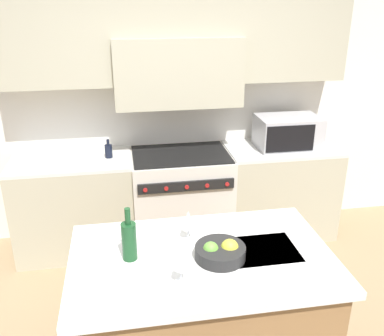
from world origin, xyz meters
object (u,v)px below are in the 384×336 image
at_px(wine_glass_far, 188,220).
at_px(oil_bottle_on_counter, 109,151).
at_px(wine_glass_near, 181,261).
at_px(wine_bottle, 129,240).
at_px(fruit_bowl, 221,251).
at_px(range_stove, 181,198).
at_px(microwave, 288,132).

bearing_deg(wine_glass_far, oil_bottle_on_counter, 107.69).
xyz_separation_m(wine_glass_near, oil_bottle_on_counter, (-0.38, 1.91, -0.07)).
height_order(wine_glass_near, oil_bottle_on_counter, wine_glass_near).
height_order(wine_bottle, fruit_bowl, wine_bottle).
xyz_separation_m(wine_glass_far, oil_bottle_on_counter, (-0.48, 1.51, -0.07)).
relative_size(range_stove, microwave, 1.58).
bearing_deg(wine_glass_far, range_stove, 83.41).
xyz_separation_m(range_stove, oil_bottle_on_counter, (-0.65, 0.02, 0.52)).
bearing_deg(wine_glass_far, microwave, 51.25).
bearing_deg(wine_glass_far, wine_bottle, -158.05).
xyz_separation_m(microwave, fruit_bowl, (-1.06, -1.73, -0.10)).
relative_size(wine_bottle, wine_glass_far, 1.64).
xyz_separation_m(wine_glass_near, fruit_bowl, (0.25, 0.18, -0.09)).
xyz_separation_m(wine_glass_near, wine_glass_far, (0.10, 0.40, 0.00)).
bearing_deg(microwave, wine_glass_near, -124.55).
bearing_deg(range_stove, microwave, 1.03).
distance_m(fruit_bowl, oil_bottle_on_counter, 1.84).
bearing_deg(wine_bottle, range_stove, 72.21).
relative_size(range_stove, wine_glass_far, 4.83).
relative_size(microwave, oil_bottle_on_counter, 3.44).
height_order(wine_bottle, oil_bottle_on_counter, wine_bottle).
height_order(range_stove, fruit_bowl, fruit_bowl).
height_order(range_stove, wine_bottle, wine_bottle).
distance_m(wine_glass_near, fruit_bowl, 0.32).
xyz_separation_m(wine_glass_far, fruit_bowl, (0.15, -0.22, -0.09)).
xyz_separation_m(range_stove, fruit_bowl, (-0.03, -1.71, 0.51)).
distance_m(wine_glass_far, oil_bottle_on_counter, 1.58).
bearing_deg(oil_bottle_on_counter, microwave, -0.05).
bearing_deg(wine_glass_near, wine_glass_far, 75.48).
height_order(range_stove, wine_glass_far, wine_glass_far).
height_order(wine_glass_far, fruit_bowl, wine_glass_far).
bearing_deg(wine_glass_near, wine_bottle, 133.67).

